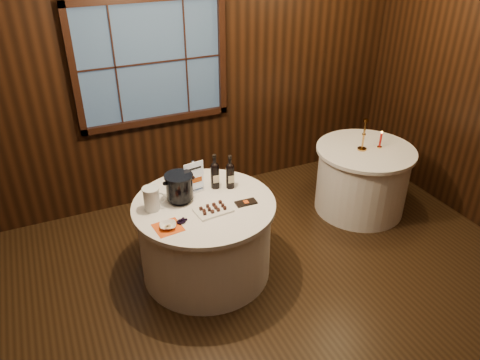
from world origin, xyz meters
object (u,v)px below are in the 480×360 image
main_table (205,238)px  chocolate_box (246,203)px  port_bottle_left (215,174)px  side_table (362,179)px  red_candle (380,141)px  grape_bunch (183,221)px  cracker_bowl (168,226)px  brass_candlestick (363,139)px  sign_stand (194,181)px  port_bottle_right (230,174)px  chocolate_plate (213,209)px  ice_bucket (179,187)px  glass_pitcher (152,199)px

main_table → chocolate_box: size_ratio=6.81×
port_bottle_left → side_table: bearing=7.9°
red_candle → grape_bunch: bearing=-168.7°
side_table → cracker_bowl: (-2.40, -0.53, 0.40)m
brass_candlestick → main_table: bearing=-171.2°
sign_stand → chocolate_box: size_ratio=1.66×
port_bottle_right → chocolate_plate: 0.44m
red_candle → brass_candlestick: bearing=170.7°
side_table → ice_bucket: 2.24m
ice_bucket → sign_stand: bearing=30.0°
brass_candlestick → sign_stand: bearing=-177.7°
port_bottle_right → main_table: bearing=-147.5°
sign_stand → chocolate_plate: sign_stand is taller
sign_stand → glass_pitcher: (-0.43, -0.13, 0.00)m
chocolate_plate → glass_pitcher: (-0.47, 0.24, 0.09)m
sign_stand → side_table: bearing=-6.3°
main_table → red_candle: (2.15, 0.27, 0.46)m
port_bottle_left → chocolate_plate: bearing=-109.2°
ice_bucket → red_candle: ice_bucket is taller
ice_bucket → chocolate_box: size_ratio=1.38×
port_bottle_right → ice_bucket: bearing=-169.9°
glass_pitcher → red_candle: (2.59, 0.18, -0.03)m
port_bottle_left → brass_candlestick: size_ratio=0.96×
chocolate_box → brass_candlestick: bearing=17.9°
red_candle → main_table: bearing=-172.9°
glass_pitcher → port_bottle_right: bearing=21.0°
port_bottle_left → brass_candlestick: (1.75, 0.09, -0.02)m
port_bottle_right → red_candle: size_ratio=1.70×
port_bottle_left → red_candle: (1.96, 0.05, -0.07)m
port_bottle_right → red_candle: 1.83m
sign_stand → chocolate_plate: size_ratio=0.96×
brass_candlestick → red_candle: bearing=-9.3°
chocolate_plate → grape_bunch: size_ratio=2.10×
sign_stand → ice_bucket: 0.20m
brass_candlestick → ice_bucket: bearing=-175.3°
sign_stand → cracker_bowl: 0.60m
main_table → cracker_bowl: size_ratio=9.48×
sign_stand → brass_candlestick: bearing=-6.1°
chocolate_box → red_candle: (1.81, 0.43, 0.07)m
sign_stand → glass_pitcher: bearing=-171.2°
port_bottle_left → grape_bunch: size_ratio=2.18×
main_table → sign_stand: bearing=92.3°
grape_bunch → red_candle: 2.47m
port_bottle_left → ice_bucket: 0.38m
ice_bucket → chocolate_plate: bearing=-53.7°
sign_stand → chocolate_plate: 0.39m
port_bottle_right → red_candle: port_bottle_right is taller
brass_candlestick → chocolate_box: bearing=-164.0°
sign_stand → port_bottle_right: bearing=-20.0°
chocolate_plate → chocolate_box: size_ratio=1.74×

